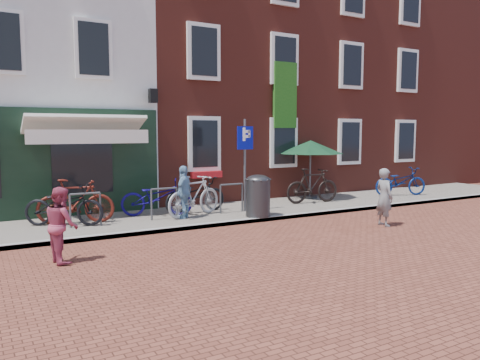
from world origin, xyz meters
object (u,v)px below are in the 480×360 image
parking_sign (245,152)px  bicycle_0 (64,205)px  bicycle_1 (76,201)px  bicycle_4 (195,195)px  parasol (311,145)px  woman (384,197)px  litter_bin (258,194)px  cafe_person (184,192)px  bicycle_6 (400,181)px  bicycle_3 (194,196)px  bicycle_5 (312,186)px  boy (62,225)px  bicycle_2 (157,197)px

parking_sign → bicycle_0: bearing=175.7°
bicycle_1 → bicycle_4: bicycle_1 is taller
parasol → woman: (-1.05, -4.33, -1.20)m
litter_bin → cafe_person: bearing=157.3°
cafe_person → bicycle_6: size_ratio=0.73×
bicycle_3 → bicycle_6: (8.11, 0.14, -0.06)m
woman → bicycle_6: bearing=-47.2°
woman → bicycle_0: bearing=69.3°
litter_bin → bicycle_4: bearing=130.6°
bicycle_1 → bicycle_5: size_ratio=1.00×
litter_bin → bicycle_5: (2.79, 1.19, -0.06)m
parasol → boy: parasol is taller
woman → bicycle_4: 5.09m
litter_bin → bicycle_6: (6.63, 1.03, -0.12)m
litter_bin → bicycle_2: 2.75m
litter_bin → bicycle_0: (-4.75, 1.25, -0.12)m
bicycle_3 → bicycle_4: size_ratio=0.97×
bicycle_6 → bicycle_4: bearing=106.1°
boy → cafe_person: bearing=-61.7°
parking_sign → bicycle_2: parking_sign is taller
cafe_person → parking_sign: bearing=139.2°
litter_bin → bicycle_3: (-1.48, 0.88, -0.06)m
bicycle_4 → bicycle_5: (3.99, -0.21, 0.06)m
bicycle_2 → bicycle_6: bearing=-70.5°
parking_sign → bicycle_5: (2.68, 0.30, -1.15)m
boy → bicycle_4: boy is taller
bicycle_4 → woman: bearing=-143.1°
woman → bicycle_3: (-3.84, 3.12, -0.07)m
boy → bicycle_1: (0.82, 3.10, -0.04)m
parasol → bicycle_0: (-8.16, -0.85, -1.33)m
boy → bicycle_0: boy is taller
bicycle_4 → bicycle_5: 4.00m
parking_sign → bicycle_5: size_ratio=1.42×
bicycle_0 → bicycle_3: bearing=-66.4°
bicycle_2 → bicycle_6: 8.97m
bicycle_4 → bicycle_5: bearing=-100.6°
parking_sign → litter_bin: bearing=-97.2°
woman → bicycle_4: (-3.56, 3.64, -0.13)m
bicycle_0 → bicycle_2: same height
bicycle_5 → bicycle_6: 3.85m
woman → boy: (-7.63, 0.52, -0.04)m
boy → bicycle_2: (2.94, 3.15, -0.09)m
boy → bicycle_3: (3.79, 2.59, -0.04)m
cafe_person → bicycle_6: cafe_person is taller
parking_sign → bicycle_2: 2.78m
parasol → bicycle_4: parasol is taller
cafe_person → bicycle_2: (-0.51, 0.69, -0.19)m
bicycle_3 → parking_sign: bearing=-109.4°
parking_sign → parasol: 3.51m
bicycle_2 → bicycle_4: 1.13m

